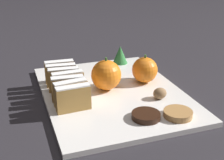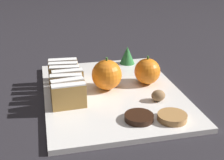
% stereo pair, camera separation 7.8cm
% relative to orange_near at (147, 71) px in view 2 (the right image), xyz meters
% --- Properties ---
extents(ground_plane, '(6.00, 6.00, 0.00)m').
position_rel_orange_near_xyz_m(ground_plane, '(-0.10, -0.03, -0.05)').
color(ground_plane, '#28262B').
extents(serving_platter, '(0.34, 0.44, 0.01)m').
position_rel_orange_near_xyz_m(serving_platter, '(-0.10, -0.03, -0.04)').
color(serving_platter, white).
rests_on(serving_platter, ground_plane).
extents(stollen_slice_front, '(0.08, 0.02, 0.06)m').
position_rel_orange_near_xyz_m(stollen_slice_front, '(-0.22, -0.09, -0.00)').
color(stollen_slice_front, '#B28442').
rests_on(stollen_slice_front, serving_platter).
extents(stollen_slice_second, '(0.08, 0.03, 0.06)m').
position_rel_orange_near_xyz_m(stollen_slice_second, '(-0.22, -0.07, -0.00)').
color(stollen_slice_second, '#B28442').
rests_on(stollen_slice_second, serving_platter).
extents(stollen_slice_third, '(0.08, 0.03, 0.06)m').
position_rel_orange_near_xyz_m(stollen_slice_third, '(-0.22, -0.04, -0.00)').
color(stollen_slice_third, '#B28442').
rests_on(stollen_slice_third, serving_platter).
extents(stollen_slice_fourth, '(0.08, 0.02, 0.06)m').
position_rel_orange_near_xyz_m(stollen_slice_fourth, '(-0.21, -0.01, -0.00)').
color(stollen_slice_fourth, '#B28442').
rests_on(stollen_slice_fourth, serving_platter).
extents(stollen_slice_fifth, '(0.08, 0.03, 0.06)m').
position_rel_orange_near_xyz_m(stollen_slice_fifth, '(-0.21, 0.02, -0.00)').
color(stollen_slice_fifth, '#B28442').
rests_on(stollen_slice_fifth, serving_platter).
extents(stollen_slice_sixth, '(0.08, 0.03, 0.06)m').
position_rel_orange_near_xyz_m(stollen_slice_sixth, '(-0.22, 0.05, -0.00)').
color(stollen_slice_sixth, '#B28442').
rests_on(stollen_slice_sixth, serving_platter).
extents(stollen_slice_back, '(0.08, 0.03, 0.06)m').
position_rel_orange_near_xyz_m(stollen_slice_back, '(-0.21, 0.08, -0.00)').
color(stollen_slice_back, '#B28442').
rests_on(stollen_slice_back, serving_platter).
extents(orange_near, '(0.07, 0.07, 0.08)m').
position_rel_orange_near_xyz_m(orange_near, '(0.00, 0.00, 0.00)').
color(orange_near, orange).
rests_on(orange_near, serving_platter).
extents(orange_far, '(0.08, 0.08, 0.08)m').
position_rel_orange_near_xyz_m(orange_far, '(-0.11, -0.01, 0.00)').
color(orange_far, orange).
rests_on(orange_far, serving_platter).
extents(walnut, '(0.03, 0.03, 0.03)m').
position_rel_orange_near_xyz_m(walnut, '(-0.01, -0.10, -0.02)').
color(walnut, '#8E6B47').
rests_on(walnut, serving_platter).
extents(chocolate_cookie, '(0.06, 0.06, 0.01)m').
position_rel_orange_near_xyz_m(chocolate_cookie, '(-0.08, -0.18, -0.03)').
color(chocolate_cookie, black).
rests_on(chocolate_cookie, serving_platter).
extents(gingerbread_cookie, '(0.06, 0.06, 0.01)m').
position_rel_orange_near_xyz_m(gingerbread_cookie, '(-0.01, -0.20, -0.03)').
color(gingerbread_cookie, '#B27F47').
rests_on(gingerbread_cookie, serving_platter).
extents(evergreen_sprig, '(0.05, 0.05, 0.06)m').
position_rel_orange_near_xyz_m(evergreen_sprig, '(-0.01, 0.16, -0.01)').
color(evergreen_sprig, '#2D7538').
rests_on(evergreen_sprig, serving_platter).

